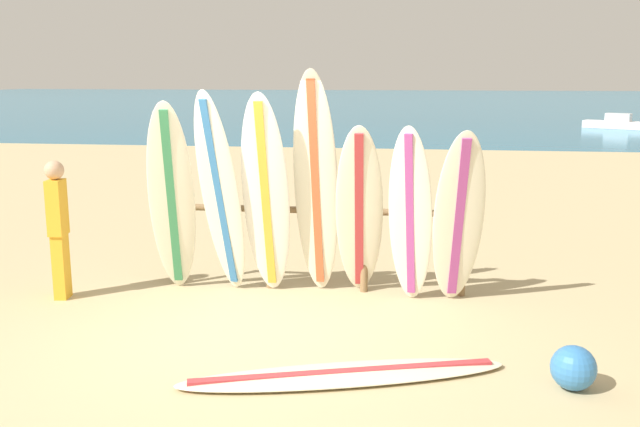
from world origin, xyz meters
The scene contains 14 objects.
ground_plane centered at (0.00, 0.00, 0.00)m, with size 120.00×120.00×0.00m, color tan.
ocean_water centered at (0.00, 58.00, 0.00)m, with size 120.00×80.00×0.01m, color #196B93.
surfboard_rack centered at (0.44, 1.76, 0.72)m, with size 3.55×0.09×1.13m.
surfboard_leaning_far_left centered at (-1.19, 1.34, 1.15)m, with size 0.67×0.83×2.30m.
surfboard_leaning_left centered at (-0.61, 1.34, 1.21)m, with size 0.62×0.86×2.42m.
surfboard_leaning_center_left centered at (-0.08, 1.38, 1.20)m, with size 0.54×0.74×2.40m.
surfboard_leaning_center centered at (0.48, 1.49, 1.32)m, with size 0.55×0.71×2.64m.
surfboard_leaning_center_right centered at (0.98, 1.48, 1.03)m, with size 0.58×0.87×2.05m.
surfboard_leaning_right centered at (1.55, 1.36, 1.02)m, with size 0.57×0.60×2.04m.
surfboard_leaning_far_right centered at (2.08, 1.35, 1.01)m, with size 0.64×0.71×2.01m.
surfboard_lying_on_sand centered at (1.04, -0.73, 0.04)m, with size 2.91×1.35×0.08m.
beachgoer_standing centered at (-2.44, 1.03, 0.89)m, with size 0.22×0.28×1.61m.
small_boat_offshore centered at (10.75, 28.13, 0.26)m, with size 3.00×2.15×0.71m.
beach_ball centered at (2.94, -0.68, 0.19)m, with size 0.38×0.38×0.38m, color #3372B2.
Camera 1 is at (1.62, -6.40, 2.59)m, focal length 39.80 mm.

